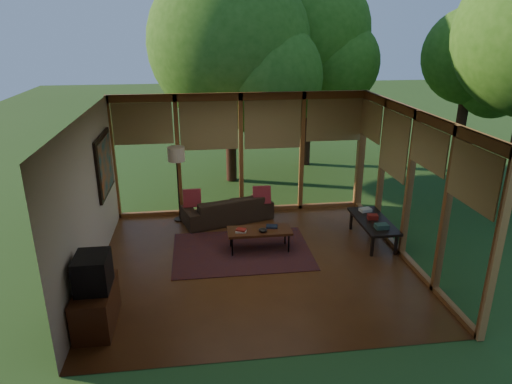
{
  "coord_description": "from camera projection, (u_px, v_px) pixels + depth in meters",
  "views": [
    {
      "loc": [
        -0.95,
        -7.22,
        4.02
      ],
      "look_at": [
        0.1,
        0.7,
        1.11
      ],
      "focal_mm": 32.0,
      "sensor_mm": 36.0,
      "label": 1
    }
  ],
  "objects": [
    {
      "name": "wall_painting",
      "position": [
        105.0,
        164.0,
        8.66
      ],
      "size": [
        0.06,
        1.35,
        1.15
      ],
      "color": "black",
      "rests_on": "wall_left"
    },
    {
      "name": "floor_lamp",
      "position": [
        176.0,
        158.0,
        9.58
      ],
      "size": [
        0.36,
        0.36,
        1.65
      ],
      "color": "black",
      "rests_on": "floor"
    },
    {
      "name": "rug",
      "position": [
        242.0,
        251.0,
        8.65
      ],
      "size": [
        2.58,
        1.83,
        0.01
      ],
      "primitive_type": "cube",
      "color": "maroon",
      "rests_on": "floor"
    },
    {
      "name": "coffee_table",
      "position": [
        259.0,
        231.0,
        8.57
      ],
      "size": [
        1.2,
        0.5,
        0.43
      ],
      "color": "#522A16",
      "rests_on": "floor"
    },
    {
      "name": "tree_nw",
      "position": [
        229.0,
        44.0,
        11.49
      ],
      "size": [
        4.11,
        4.11,
        5.65
      ],
      "color": "#3B1F15",
      "rests_on": "ground"
    },
    {
      "name": "floor",
      "position": [
        256.0,
        263.0,
        8.22
      ],
      "size": [
        5.5,
        5.5,
        0.0
      ],
      "primitive_type": "plane",
      "color": "brown",
      "rests_on": "ground"
    },
    {
      "name": "window_wall_back",
      "position": [
        241.0,
        154.0,
        10.08
      ],
      "size": [
        5.5,
        0.12,
        2.7
      ],
      "primitive_type": "cube",
      "color": "#995F2F",
      "rests_on": "ground"
    },
    {
      "name": "ct_book_side",
      "position": [
        272.0,
        226.0,
        8.66
      ],
      "size": [
        0.24,
        0.2,
        0.03
      ],
      "primitive_type": "cube",
      "rotation": [
        0.0,
        0.0,
        -0.19
      ],
      "color": "black",
      "rests_on": "coffee_table"
    },
    {
      "name": "pillow_right",
      "position": [
        262.0,
        195.0,
        9.88
      ],
      "size": [
        0.38,
        0.2,
        0.4
      ],
      "primitive_type": "cube",
      "rotation": [
        -0.21,
        0.0,
        0.0
      ],
      "color": "maroon",
      "rests_on": "sofa"
    },
    {
      "name": "sofa",
      "position": [
        227.0,
        208.0,
        9.94
      ],
      "size": [
        2.05,
        1.28,
        0.56
      ],
      "primitive_type": "imported",
      "rotation": [
        0.0,
        0.0,
        3.44
      ],
      "color": "#322519",
      "rests_on": "floor"
    },
    {
      "name": "console_book_b",
      "position": [
        373.0,
        217.0,
        8.94
      ],
      "size": [
        0.22,
        0.17,
        0.09
      ],
      "primitive_type": "cube",
      "rotation": [
        0.0,
        0.0,
        -0.15
      ],
      "color": "maroon",
      "rests_on": "side_console"
    },
    {
      "name": "window_wall_right",
      "position": [
        409.0,
        186.0,
        8.09
      ],
      "size": [
        0.12,
        5.0,
        2.7
      ],
      "primitive_type": "cube",
      "color": "#995F2F",
      "rests_on": "ground"
    },
    {
      "name": "pillow_left",
      "position": [
        192.0,
        198.0,
        9.7
      ],
      "size": [
        0.38,
        0.2,
        0.4
      ],
      "primitive_type": "cube",
      "rotation": [
        -0.21,
        0.0,
        0.0
      ],
      "color": "maroon",
      "rests_on": "sofa"
    },
    {
      "name": "ceiling",
      "position": [
        256.0,
        114.0,
        7.29
      ],
      "size": [
        5.5,
        5.5,
        0.0
      ],
      "primitive_type": "plane",
      "rotation": [
        3.14,
        0.0,
        0.0
      ],
      "color": "silver",
      "rests_on": "ground"
    },
    {
      "name": "console_book_c",
      "position": [
        365.0,
        210.0,
        9.32
      ],
      "size": [
        0.26,
        0.21,
        0.06
      ],
      "primitive_type": "cube",
      "rotation": [
        0.0,
        0.0,
        0.21
      ],
      "color": "beige",
      "rests_on": "side_console"
    },
    {
      "name": "ct_book_upper",
      "position": [
        241.0,
        230.0,
        8.45
      ],
      "size": [
        0.21,
        0.19,
        0.03
      ],
      "primitive_type": "cube",
      "rotation": [
        0.0,
        0.0,
        -0.44
      ],
      "color": "maroon",
      "rests_on": "coffee_table"
    },
    {
      "name": "wall_left",
      "position": [
        88.0,
        201.0,
        7.42
      ],
      "size": [
        0.04,
        5.0,
        2.7
      ],
      "primitive_type": "cube",
      "color": "beige",
      "rests_on": "ground"
    },
    {
      "name": "media_cabinet",
      "position": [
        96.0,
        306.0,
        6.43
      ],
      "size": [
        0.5,
        1.0,
        0.6
      ],
      "primitive_type": "cube",
      "color": "#522A16",
      "rests_on": "floor"
    },
    {
      "name": "ct_book_lower",
      "position": [
        241.0,
        231.0,
        8.46
      ],
      "size": [
        0.23,
        0.19,
        0.03
      ],
      "primitive_type": "cube",
      "rotation": [
        0.0,
        0.0,
        -0.21
      ],
      "color": "beige",
      "rests_on": "coffee_table"
    },
    {
      "name": "exterior_lawn",
      "position": [
        444.0,
        143.0,
        16.65
      ],
      "size": [
        40.0,
        40.0,
        0.0
      ],
      "primitive_type": "plane",
      "color": "#2B501E",
      "rests_on": "ground"
    },
    {
      "name": "television",
      "position": [
        93.0,
        272.0,
        6.24
      ],
      "size": [
        0.45,
        0.55,
        0.5
      ],
      "primitive_type": "cube",
      "color": "black",
      "rests_on": "media_cabinet"
    },
    {
      "name": "side_console",
      "position": [
        373.0,
        222.0,
        8.92
      ],
      "size": [
        0.6,
        1.4,
        0.46
      ],
      "color": "black",
      "rests_on": "floor"
    },
    {
      "name": "ct_bowl",
      "position": [
        263.0,
        230.0,
        8.46
      ],
      "size": [
        0.16,
        0.16,
        0.07
      ],
      "primitive_type": "ellipsoid",
      "color": "black",
      "rests_on": "coffee_table"
    },
    {
      "name": "wall_front",
      "position": [
        283.0,
        265.0,
        5.42
      ],
      "size": [
        5.5,
        0.04,
        2.7
      ],
      "primitive_type": "cube",
      "color": "beige",
      "rests_on": "ground"
    },
    {
      "name": "tree_ne",
      "position": [
        309.0,
        32.0,
        12.91
      ],
      "size": [
        3.45,
        3.45,
        5.61
      ],
      "color": "#3B1F15",
      "rests_on": "ground"
    },
    {
      "name": "tree_far",
      "position": [
        471.0,
        57.0,
        12.09
      ],
      "size": [
        2.57,
        2.57,
        4.56
      ],
      "color": "#3B1F15",
      "rests_on": "ground"
    },
    {
      "name": "console_book_a",
      "position": [
        381.0,
        226.0,
        8.52
      ],
      "size": [
        0.24,
        0.18,
        0.09
      ],
      "primitive_type": "cube",
      "rotation": [
        0.0,
        0.0,
        0.01
      ],
      "color": "#2F5246",
      "rests_on": "side_console"
    }
  ]
}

